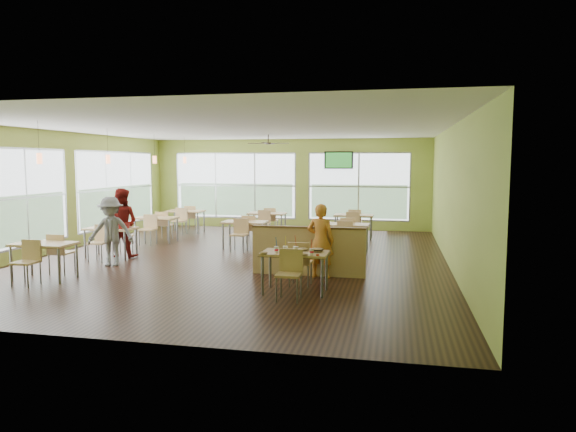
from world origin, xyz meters
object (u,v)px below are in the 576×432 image
(main_table, at_px, (295,258))
(half_wall_divider, at_px, (308,251))
(food_basket, at_px, (317,250))
(man_plaid, at_px, (321,241))

(main_table, relative_size, half_wall_divider, 0.63)
(half_wall_divider, distance_m, food_basket, 1.41)
(food_basket, bearing_deg, man_plaid, 95.03)
(main_table, height_order, food_basket, main_table)
(main_table, bearing_deg, food_basket, 16.57)
(half_wall_divider, height_order, man_plaid, man_plaid)
(main_table, xyz_separation_m, food_basket, (0.38, 0.11, 0.15))
(main_table, relative_size, food_basket, 6.16)
(half_wall_divider, bearing_deg, main_table, -90.00)
(food_basket, bearing_deg, main_table, -163.43)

